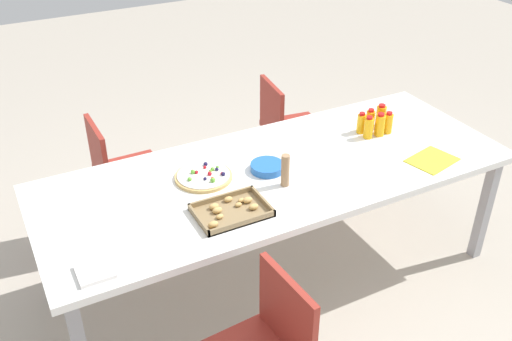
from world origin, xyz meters
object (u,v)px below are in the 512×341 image
Objects in this scene: party_table at (278,178)px; plate_stack at (267,167)px; juice_bottle_3 at (388,123)px; chair_near_right at (120,169)px; snack_tray at (231,211)px; juice_bottle_1 at (370,120)px; juice_bottle_2 at (361,123)px; juice_bottle_5 at (369,128)px; cardboard_tube at (285,170)px; fruit_pizza at (204,176)px; chair_near_left at (286,125)px; juice_bottle_0 at (381,116)px; juice_bottle_4 at (380,125)px; paper_folder at (432,160)px; napkin_stack at (95,271)px.

plate_stack reaches higher than party_table.
plate_stack is at bearing 3.34° from juice_bottle_3.
chair_near_right is 1.14m from snack_tray.
juice_bottle_1 is 1.05× the size of juice_bottle_2.
cardboard_tube is (0.70, 0.22, 0.02)m from juice_bottle_5.
juice_bottle_1 is at bearing -177.89° from fruit_pizza.
juice_bottle_5 is at bearing 59.79° from chair_near_right.
chair_near_left is 6.29× the size of juice_bottle_2.
chair_near_left is at bearing 91.29° from chair_near_right.
juice_bottle_3 is (0.01, 0.08, -0.01)m from juice_bottle_0.
juice_bottle_1 is 0.39× the size of snack_tray.
chair_near_left is 0.79m from juice_bottle_2.
chair_near_right is 5.76× the size of juice_bottle_4.
chair_near_left is 5.76× the size of juice_bottle_4.
fruit_pizza reaches higher than party_table.
fruit_pizza is at bearing -44.42° from chair_near_left.
juice_bottle_5 reaches higher than juice_bottle_3.
juice_bottle_1 is 0.99× the size of juice_bottle_5.
juice_bottle_0 is at bearing -95.85° from juice_bottle_3.
juice_bottle_3 is 0.14m from juice_bottle_5.
fruit_pizza is at bearing 2.23° from juice_bottle_0.
chair_near_left is 1.49m from snack_tray.
juice_bottle_0 is at bearing 64.94° from chair_near_right.
juice_bottle_5 is at bearing 178.13° from fruit_pizza.
chair_near_left is at bearing -77.98° from juice_bottle_4.
juice_bottle_3 is at bearing 62.22° from chair_near_right.
chair_near_left reaches higher than fruit_pizza.
cardboard_tube is at bearing -165.29° from snack_tray.
juice_bottle_2 is at bearing -27.58° from juice_bottle_3.
juice_bottle_1 is at bearing 3.75° from juice_bottle_0.
juice_bottle_1 is (-0.72, -0.15, 0.12)m from party_table.
juice_bottle_0 is 0.90m from cardboard_tube.
cardboard_tube reaches higher than snack_tray.
juice_bottle_5 is 1.05m from fruit_pizza.
juice_bottle_1 is 0.97× the size of juice_bottle_4.
plate_stack is at bearing -21.09° from paper_folder.
chair_near_right is at bearing -27.22° from juice_bottle_2.
chair_near_right is 6.29× the size of juice_bottle_2.
chair_near_left and chair_near_right have the same top height.
juice_bottle_0 is at bearing -164.65° from napkin_stack.
snack_tray is at bearing 16.68° from juice_bottle_5.
chair_near_right is 5.58× the size of juice_bottle_0.
juice_bottle_2 reaches higher than plate_stack.
chair_near_right is 5.94× the size of juice_bottle_5.
juice_bottle_3 is 0.39m from paper_folder.
plate_stack is (-0.34, -0.26, 0.01)m from snack_tray.
chair_near_left reaches higher than party_table.
napkin_stack is at bearing 15.35° from juice_bottle_0.
party_table is at bearing 6.30° from juice_bottle_5.
juice_bottle_5 is at bearing 47.48° from juice_bottle_1.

